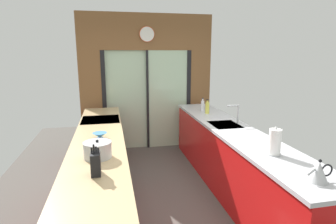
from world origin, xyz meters
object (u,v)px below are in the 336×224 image
mixing_bowl (100,135)px  knife_block (96,163)px  kettle (319,172)px  oven_range (102,147)px  stock_pot (98,150)px  soap_bottle_near (207,108)px  soap_bottle_far (203,105)px  paper_towel_roll (275,142)px

mixing_bowl → knife_block: (-0.00, -1.05, 0.06)m
knife_block → kettle: 1.86m
oven_range → stock_pot: 1.74m
soap_bottle_near → soap_bottle_far: size_ratio=1.05×
soap_bottle_far → paper_towel_roll: paper_towel_roll is taller
kettle → soap_bottle_far: soap_bottle_far is taller
mixing_bowl → soap_bottle_far: 2.21m
kettle → paper_towel_roll: 0.63m
mixing_bowl → knife_block: bearing=-90.0°
stock_pot → paper_towel_roll: paper_towel_roll is taller
kettle → soap_bottle_near: (-0.00, 2.63, 0.02)m
oven_range → stock_pot: bearing=-89.4°
soap_bottle_far → oven_range: bearing=-170.4°
paper_towel_roll → kettle: bearing=-89.8°
kettle → soap_bottle_near: 2.63m
mixing_bowl → soap_bottle_far: bearing=36.2°
oven_range → paper_towel_roll: 2.72m
kettle → stock_pot: bearing=152.7°
stock_pot → oven_range: bearing=90.6°
oven_range → soap_bottle_near: bearing=1.9°
mixing_bowl → kettle: size_ratio=0.74×
soap_bottle_near → oven_range: bearing=-178.1°
knife_block → stock_pot: 0.40m
knife_block → soap_bottle_near: (1.78, 2.11, 0.00)m
knife_block → kettle: bearing=-16.2°
mixing_bowl → soap_bottle_near: 2.07m
soap_bottle_near → soap_bottle_far: soap_bottle_near is taller
stock_pot → paper_towel_roll: size_ratio=0.94×
soap_bottle_far → paper_towel_roll: size_ratio=0.78×
stock_pot → kettle: bearing=-27.3°
oven_range → mixing_bowl: bearing=-88.9°
knife_block → soap_bottle_near: bearing=49.9°
soap_bottle_near → soap_bottle_far: 0.25m
oven_range → stock_pot: stock_pot is taller
mixing_bowl → paper_towel_roll: 2.02m
oven_range → knife_block: 2.13m
soap_bottle_near → knife_block: bearing=-130.1°
oven_range → paper_towel_roll: bearing=-47.3°
soap_bottle_far → paper_towel_roll: (0.00, -2.25, 0.04)m
stock_pot → paper_towel_roll: (1.78, -0.30, 0.05)m
oven_range → knife_block: knife_block is taller
knife_block → paper_towel_roll: size_ratio=0.91×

